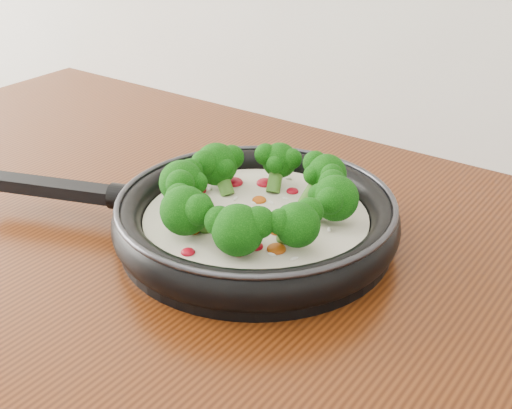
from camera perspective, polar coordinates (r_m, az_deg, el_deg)
The scene contains 1 object.
skillet at distance 0.81m, azimuth -0.28°, elevation -0.89°, with size 0.56×0.44×0.10m.
Camera 1 is at (0.38, 0.54, 1.32)m, focal length 48.14 mm.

